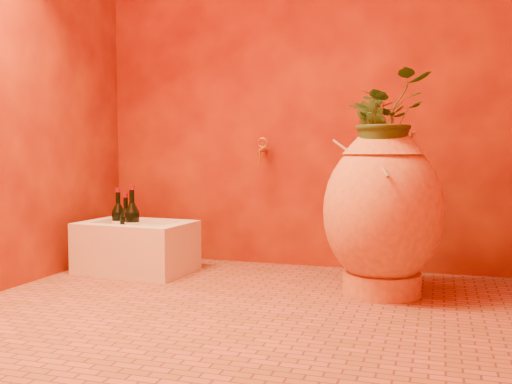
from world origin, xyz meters
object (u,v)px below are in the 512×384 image
(wine_bottle_c, at_px, (126,227))
(wine_bottle_b, at_px, (118,223))
(wine_bottle_a, at_px, (132,225))
(amphora, at_px, (383,211))
(wall_tap, at_px, (262,149))
(stone_basin, at_px, (137,248))

(wine_bottle_c, bearing_deg, wine_bottle_b, 138.86)
(wine_bottle_a, height_order, wine_bottle_c, wine_bottle_a)
(amphora, relative_size, wine_bottle_c, 2.75)
(wall_tap, bearing_deg, wine_bottle_b, -154.79)
(wine_bottle_a, distance_m, wine_bottle_b, 0.19)
(amphora, height_order, wall_tap, amphora)
(stone_basin, relative_size, wall_tap, 4.28)
(amphora, bearing_deg, wall_tap, 147.22)
(stone_basin, bearing_deg, wine_bottle_b, 163.86)
(wine_bottle_a, distance_m, wall_tap, 0.88)
(wine_bottle_c, xyz_separation_m, wall_tap, (0.66, 0.45, 0.44))
(wine_bottle_a, bearing_deg, wine_bottle_b, 144.78)
(amphora, distance_m, wine_bottle_b, 1.53)
(stone_basin, xyz_separation_m, wall_tap, (0.62, 0.40, 0.56))
(wine_bottle_a, xyz_separation_m, wall_tap, (0.61, 0.47, 0.42))
(amphora, bearing_deg, wine_bottle_b, 175.22)
(wine_bottle_c, bearing_deg, stone_basin, 55.90)
(wine_bottle_a, relative_size, wall_tap, 2.29)
(amphora, bearing_deg, wine_bottle_c, 178.55)
(stone_basin, relative_size, wine_bottle_b, 2.01)
(amphora, relative_size, wine_bottle_a, 2.37)
(stone_basin, height_order, wall_tap, wall_tap)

